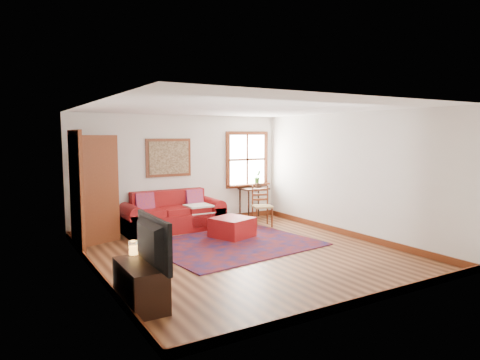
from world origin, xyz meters
TOP-DOWN VIEW (x-y plane):
  - ground at (0.00, 0.00)m, footprint 5.50×5.50m
  - room_envelope at (0.00, 0.02)m, footprint 5.04×5.54m
  - window at (1.78, 2.70)m, footprint 1.18×0.20m
  - doorway at (-2.21, 1.78)m, footprint 0.89×1.08m
  - framed_artwork at (-0.30, 2.71)m, footprint 1.05×0.07m
  - persian_rug at (0.12, 0.59)m, footprint 3.22×2.71m
  - red_leather_sofa at (-0.38, 2.33)m, footprint 2.15×0.89m
  - red_ottoman at (0.38, 1.07)m, footprint 0.91×0.91m
  - side_table at (1.79, 2.48)m, footprint 0.64×0.48m
  - ladder_back_chair at (1.52, 1.72)m, footprint 0.51×0.50m
  - media_cabinet at (-2.27, -1.37)m, footprint 0.42×0.94m
  - television at (-2.25, -1.53)m, footprint 0.14×1.03m
  - candle_hurricane at (-2.22, -0.94)m, footprint 0.12×0.12m

SIDE VIEW (x-z plane):
  - ground at x=0.00m, z-range 0.00..0.00m
  - persian_rug at x=0.12m, z-range 0.00..0.02m
  - red_ottoman at x=0.38m, z-range 0.00..0.40m
  - media_cabinet at x=-2.27m, z-range 0.00..0.52m
  - red_leather_sofa at x=-0.38m, z-range -0.14..0.70m
  - ladder_back_chair at x=1.52m, z-range 0.03..0.93m
  - candle_hurricane at x=-2.22m, z-range 0.51..0.69m
  - side_table at x=1.79m, z-range 0.26..1.03m
  - television at x=-2.25m, z-range 0.52..1.11m
  - doorway at x=-2.21m, z-range 0.00..2.14m
  - window at x=1.78m, z-range 0.62..2.00m
  - framed_artwork at x=-0.30m, z-range 1.13..1.98m
  - room_envelope at x=0.00m, z-range 0.39..2.91m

